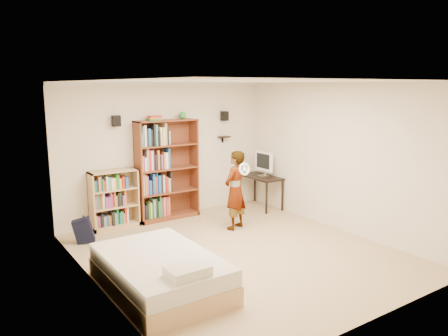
# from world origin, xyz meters

# --- Properties ---
(ground) EXTENTS (4.50, 5.00, 0.01)m
(ground) POSITION_xyz_m (0.00, 0.00, 0.00)
(ground) COLOR tan
(ground) RESTS_ON ground
(room_shell) EXTENTS (4.52, 5.02, 2.71)m
(room_shell) POSITION_xyz_m (0.00, 0.00, 1.76)
(room_shell) COLOR beige
(room_shell) RESTS_ON ground
(crown_molding) EXTENTS (4.50, 5.00, 0.06)m
(crown_molding) POSITION_xyz_m (0.00, 0.00, 2.67)
(crown_molding) COLOR silver
(crown_molding) RESTS_ON room_shell
(speaker_left) EXTENTS (0.14, 0.12, 0.20)m
(speaker_left) POSITION_xyz_m (-1.05, 2.40, 2.00)
(speaker_left) COLOR black
(speaker_left) RESTS_ON room_shell
(speaker_right) EXTENTS (0.14, 0.12, 0.20)m
(speaker_right) POSITION_xyz_m (1.35, 2.40, 2.00)
(speaker_right) COLOR black
(speaker_right) RESTS_ON room_shell
(wall_shelf) EXTENTS (0.25, 0.16, 0.02)m
(wall_shelf) POSITION_xyz_m (1.35, 2.41, 1.55)
(wall_shelf) COLOR black
(wall_shelf) RESTS_ON room_shell
(tall_bookshelf) EXTENTS (1.25, 0.37, 1.98)m
(tall_bookshelf) POSITION_xyz_m (-0.08, 2.32, 0.99)
(tall_bookshelf) COLOR brown
(tall_bookshelf) RESTS_ON ground
(low_bookshelf) EXTENTS (0.88, 0.33, 1.10)m
(low_bookshelf) POSITION_xyz_m (-1.18, 2.34, 0.55)
(low_bookshelf) COLOR tan
(low_bookshelf) RESTS_ON ground
(computer_desk) EXTENTS (0.51, 1.03, 0.70)m
(computer_desk) POSITION_xyz_m (1.97, 1.92, 0.35)
(computer_desk) COLOR black
(computer_desk) RESTS_ON ground
(imac) EXTENTS (0.13, 0.54, 0.53)m
(imac) POSITION_xyz_m (2.02, 1.89, 0.97)
(imac) COLOR white
(imac) RESTS_ON computer_desk
(daybed) EXTENTS (1.27, 1.96, 0.58)m
(daybed) POSITION_xyz_m (-1.59, -0.43, 0.29)
(daybed) COLOR silver
(daybed) RESTS_ON ground
(person) EXTENTS (0.63, 0.53, 1.47)m
(person) POSITION_xyz_m (0.66, 1.03, 0.74)
(person) COLOR black
(person) RESTS_ON ground
(wii_wheel) EXTENTS (0.23, 0.09, 0.23)m
(wii_wheel) POSITION_xyz_m (0.66, 0.76, 1.18)
(wii_wheel) COLOR white
(wii_wheel) RESTS_ON person
(navy_bag) EXTENTS (0.38, 0.31, 0.44)m
(navy_bag) POSITION_xyz_m (-1.92, 1.85, 0.22)
(navy_bag) COLOR black
(navy_bag) RESTS_ON ground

